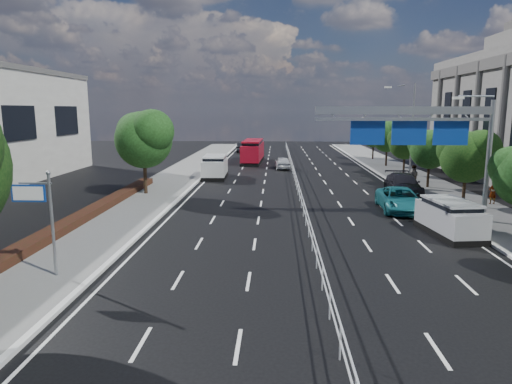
{
  "coord_description": "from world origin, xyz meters",
  "views": [
    {
      "loc": [
        -1.76,
        -16.98,
        6.65
      ],
      "look_at": [
        -2.79,
        6.45,
        2.4
      ],
      "focal_mm": 32.0,
      "sensor_mm": 36.0,
      "label": 1
    }
  ],
  "objects_px": {
    "near_car_dark": "(243,147)",
    "parked_car_dark": "(403,184)",
    "toilet_sign": "(40,206)",
    "silver_minivan": "(450,218)",
    "red_bus": "(253,151)",
    "pedestrian_a": "(493,192)",
    "white_minivan": "(215,167)",
    "parked_car_teal": "(400,200)",
    "overhead_gantry": "(423,128)",
    "pedestrian_b": "(413,176)",
    "near_car_silver": "(283,163)"
  },
  "relations": [
    {
      "from": "red_bus",
      "to": "silver_minivan",
      "type": "xyz_separation_m",
      "value": [
        12.29,
        -33.77,
        -0.55
      ]
    },
    {
      "from": "toilet_sign",
      "to": "white_minivan",
      "type": "distance_m",
      "value": 27.57
    },
    {
      "from": "parked_car_dark",
      "to": "pedestrian_a",
      "type": "xyz_separation_m",
      "value": [
        5.1,
        -3.98,
        0.12
      ]
    },
    {
      "from": "near_car_silver",
      "to": "white_minivan",
      "type": "bearing_deg",
      "value": 43.01
    },
    {
      "from": "red_bus",
      "to": "silver_minivan",
      "type": "relative_size",
      "value": 2.0
    },
    {
      "from": "silver_minivan",
      "to": "white_minivan",
      "type": "bearing_deg",
      "value": 119.57
    },
    {
      "from": "toilet_sign",
      "to": "pedestrian_a",
      "type": "height_order",
      "value": "toilet_sign"
    },
    {
      "from": "near_car_silver",
      "to": "silver_minivan",
      "type": "height_order",
      "value": "silver_minivan"
    },
    {
      "from": "overhead_gantry",
      "to": "near_car_dark",
      "type": "height_order",
      "value": "overhead_gantry"
    },
    {
      "from": "overhead_gantry",
      "to": "pedestrian_b",
      "type": "height_order",
      "value": "overhead_gantry"
    },
    {
      "from": "white_minivan",
      "to": "pedestrian_b",
      "type": "bearing_deg",
      "value": -20.12
    },
    {
      "from": "overhead_gantry",
      "to": "near_car_dark",
      "type": "relative_size",
      "value": 2.15
    },
    {
      "from": "parked_car_dark",
      "to": "white_minivan",
      "type": "bearing_deg",
      "value": 156.3
    },
    {
      "from": "pedestrian_b",
      "to": "toilet_sign",
      "type": "bearing_deg",
      "value": 63.44
    },
    {
      "from": "white_minivan",
      "to": "parked_car_teal",
      "type": "relative_size",
      "value": 0.95
    },
    {
      "from": "red_bus",
      "to": "parked_car_dark",
      "type": "height_order",
      "value": "red_bus"
    },
    {
      "from": "parked_car_dark",
      "to": "pedestrian_a",
      "type": "relative_size",
      "value": 3.51
    },
    {
      "from": "toilet_sign",
      "to": "silver_minivan",
      "type": "height_order",
      "value": "toilet_sign"
    },
    {
      "from": "near_car_dark",
      "to": "pedestrian_a",
      "type": "bearing_deg",
      "value": 118.67
    },
    {
      "from": "toilet_sign",
      "to": "near_car_dark",
      "type": "relative_size",
      "value": 0.91
    },
    {
      "from": "toilet_sign",
      "to": "parked_car_dark",
      "type": "distance_m",
      "value": 27.13
    },
    {
      "from": "overhead_gantry",
      "to": "pedestrian_a",
      "type": "relative_size",
      "value": 6.32
    },
    {
      "from": "red_bus",
      "to": "near_car_silver",
      "type": "relative_size",
      "value": 2.38
    },
    {
      "from": "overhead_gantry",
      "to": "silver_minivan",
      "type": "distance_m",
      "value": 5.54
    },
    {
      "from": "near_car_silver",
      "to": "pedestrian_a",
      "type": "bearing_deg",
      "value": 121.69
    },
    {
      "from": "near_car_dark",
      "to": "parked_car_teal",
      "type": "height_order",
      "value": "near_car_dark"
    },
    {
      "from": "overhead_gantry",
      "to": "parked_car_teal",
      "type": "xyz_separation_m",
      "value": [
        -0.24,
        3.01,
        -4.84
      ]
    },
    {
      "from": "red_bus",
      "to": "pedestrian_b",
      "type": "distance_m",
      "value": 24.26
    },
    {
      "from": "near_car_dark",
      "to": "parked_car_dark",
      "type": "relative_size",
      "value": 0.84
    },
    {
      "from": "parked_car_dark",
      "to": "pedestrian_b",
      "type": "relative_size",
      "value": 2.95
    },
    {
      "from": "white_minivan",
      "to": "parked_car_dark",
      "type": "relative_size",
      "value": 0.91
    },
    {
      "from": "toilet_sign",
      "to": "red_bus",
      "type": "relative_size",
      "value": 0.45
    },
    {
      "from": "parked_car_dark",
      "to": "parked_car_teal",
      "type": "bearing_deg",
      "value": -103.18
    },
    {
      "from": "white_minivan",
      "to": "silver_minivan",
      "type": "distance_m",
      "value": 25.29
    },
    {
      "from": "silver_minivan",
      "to": "pedestrian_b",
      "type": "relative_size",
      "value": 2.49
    },
    {
      "from": "silver_minivan",
      "to": "parked_car_dark",
      "type": "height_order",
      "value": "silver_minivan"
    },
    {
      "from": "red_bus",
      "to": "near_car_dark",
      "type": "xyz_separation_m",
      "value": [
        -2.24,
        14.25,
        -0.7
      ]
    },
    {
      "from": "red_bus",
      "to": "near_car_dark",
      "type": "height_order",
      "value": "red_bus"
    },
    {
      "from": "pedestrian_a",
      "to": "near_car_dark",
      "type": "bearing_deg",
      "value": -78.69
    },
    {
      "from": "silver_minivan",
      "to": "parked_car_dark",
      "type": "bearing_deg",
      "value": 78.78
    },
    {
      "from": "silver_minivan",
      "to": "near_car_silver",
      "type": "bearing_deg",
      "value": 99.6
    },
    {
      "from": "near_car_dark",
      "to": "parked_car_teal",
      "type": "xyz_separation_m",
      "value": [
        13.45,
        -42.15,
        -0.02
      ]
    },
    {
      "from": "parked_car_teal",
      "to": "parked_car_dark",
      "type": "xyz_separation_m",
      "value": [
        1.8,
        5.93,
        0.06
      ]
    },
    {
      "from": "overhead_gantry",
      "to": "near_car_dark",
      "type": "distance_m",
      "value": 47.44
    },
    {
      "from": "silver_minivan",
      "to": "pedestrian_b",
      "type": "bearing_deg",
      "value": 73.47
    },
    {
      "from": "parked_car_dark",
      "to": "pedestrian_a",
      "type": "bearing_deg",
      "value": -34.26
    },
    {
      "from": "red_bus",
      "to": "parked_car_teal",
      "type": "distance_m",
      "value": 30.08
    },
    {
      "from": "overhead_gantry",
      "to": "near_car_silver",
      "type": "distance_m",
      "value": 26.29
    },
    {
      "from": "silver_minivan",
      "to": "near_car_dark",
      "type": "bearing_deg",
      "value": 99.1
    },
    {
      "from": "near_car_dark",
      "to": "parked_car_dark",
      "type": "height_order",
      "value": "parked_car_dark"
    }
  ]
}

